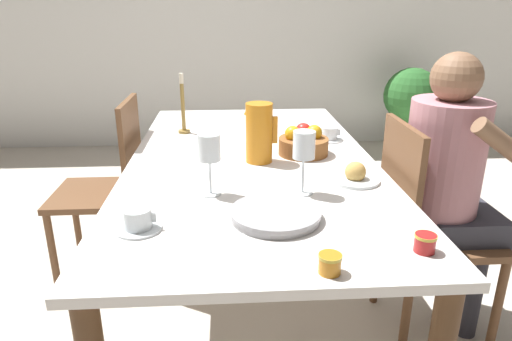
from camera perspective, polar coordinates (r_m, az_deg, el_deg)
The scene contains 18 objects.
ground_plane at distance 2.29m, azimuth -0.47°, elevation -16.32°, with size 20.00×20.00×0.00m, color beige.
wall_back at distance 4.57m, azimuth -2.53°, elevation 19.32°, with size 10.00×0.06×2.60m.
dining_table at distance 1.97m, azimuth -0.53°, elevation -0.84°, with size 1.03×1.92×0.74m.
chair_person_side at distance 2.02m, azimuth 20.26°, elevation -6.48°, with size 0.42×0.42×0.93m.
chair_opposite at distance 2.42m, azimuth -17.80°, elevation -1.75°, with size 0.42×0.42×0.93m.
person_seated at distance 1.99m, azimuth 23.15°, elevation -0.56°, with size 0.39×0.41×1.20m.
red_pitcher at distance 1.87m, azimuth 0.39°, elevation 4.77°, with size 0.14×0.11×0.25m.
wine_glass_water at distance 1.53m, azimuth -5.86°, elevation 2.55°, with size 0.08×0.08×0.22m.
wine_glass_juice at distance 1.54m, azimuth 6.01°, elevation 2.77°, with size 0.08×0.08×0.22m.
teacup_near_person at distance 1.37m, azimuth -14.55°, elevation -6.13°, with size 0.14×0.14×0.07m.
teacup_across at distance 2.23m, azimuth 9.11°, elevation 4.45°, with size 0.14×0.14×0.07m.
serving_tray at distance 1.40m, azimuth 2.45°, elevation -5.50°, with size 0.28×0.28×0.03m.
bread_plate at distance 1.72m, azimuth 12.29°, elevation -0.61°, with size 0.18×0.18×0.08m.
jam_jar_amber at distance 1.14m, azimuth 9.22°, elevation -11.30°, with size 0.06×0.06×0.05m.
jam_jar_red at distance 1.30m, azimuth 20.39°, elevation -8.38°, with size 0.06×0.06×0.05m.
fruit_bowl at distance 2.00m, azimuth 5.94°, elevation 3.48°, with size 0.22×0.22×0.13m.
candlestick_tall at distance 2.34m, azimuth -9.10°, elevation 7.42°, with size 0.06×0.06×0.30m.
potted_plant at distance 4.51m, azimuth 18.82°, elevation 8.52°, with size 0.51×0.51×0.82m.
Camera 1 is at (-0.10, -1.84, 1.36)m, focal length 32.00 mm.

